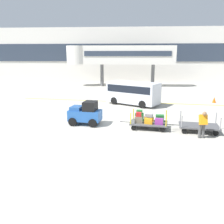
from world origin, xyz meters
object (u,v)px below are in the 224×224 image
object	(u,v)px
baggage_tug	(86,114)
safety_cone_near	(214,100)
baggage_cart_lead	(148,120)
baggage_handler	(203,123)
shuttle_van	(133,91)
safety_cone_far	(72,113)
baggage_cart_middle	(199,126)

from	to	relation	value
baggage_tug	safety_cone_near	distance (m)	13.90
baggage_tug	safety_cone_near	size ratio (longest dim) A/B	4.07
baggage_cart_lead	baggage_handler	world-z (taller)	baggage_handler
baggage_cart_lead	shuttle_van	size ratio (longest dim) A/B	0.60
shuttle_van	safety_cone_near	size ratio (longest dim) A/B	9.27
baggage_tug	safety_cone_far	world-z (taller)	baggage_tug
baggage_tug	baggage_handler	size ratio (longest dim) A/B	1.43
baggage_tug	baggage_handler	xyz separation A→B (m)	(6.93, -2.24, 0.11)
baggage_cart_middle	baggage_handler	world-z (taller)	baggage_handler
safety_cone_near	safety_cone_far	size ratio (longest dim) A/B	1.00
safety_cone_near	safety_cone_far	distance (m)	14.03
baggage_cart_middle	safety_cone_near	bearing A→B (deg)	66.84
shuttle_van	safety_cone_near	xyz separation A→B (m)	(7.90, 1.49, -0.96)
baggage_cart_lead	baggage_handler	size ratio (longest dim) A/B	1.97
baggage_cart_lead	baggage_cart_middle	world-z (taller)	same
baggage_cart_lead	safety_cone_far	distance (m)	6.09
baggage_handler	baggage_cart_lead	bearing A→B (deg)	149.29
baggage_handler	shuttle_van	xyz separation A→B (m)	(-3.74, 9.11, 0.37)
baggage_tug	baggage_cart_lead	distance (m)	4.11
baggage_cart_lead	shuttle_van	bearing A→B (deg)	96.74
baggage_tug	baggage_cart_middle	bearing A→B (deg)	-8.27
baggage_cart_lead	baggage_handler	bearing A→B (deg)	-30.71
safety_cone_far	shuttle_van	bearing A→B (deg)	46.16
baggage_handler	safety_cone_near	size ratio (longest dim) A/B	2.84
safety_cone_near	baggage_cart_lead	bearing A→B (deg)	-128.29
baggage_handler	safety_cone_near	world-z (taller)	baggage_handler
baggage_tug	baggage_handler	bearing A→B (deg)	-17.93
shuttle_van	baggage_tug	bearing A→B (deg)	-114.96
baggage_cart_middle	shuttle_van	distance (m)	8.84
baggage_cart_middle	baggage_handler	xyz separation A→B (m)	(-0.15, -1.21, 0.52)
baggage_cart_middle	safety_cone_far	world-z (taller)	baggage_cart_middle
baggage_tug	safety_cone_far	xyz separation A→B (m)	(-1.43, 2.04, -0.48)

